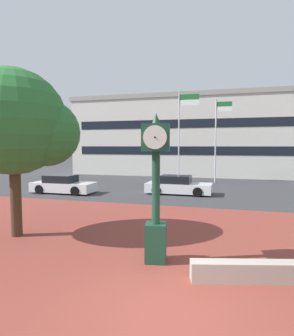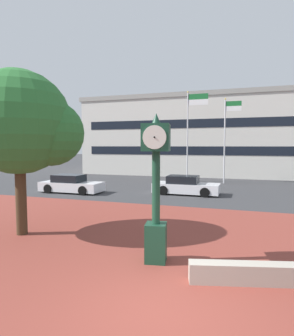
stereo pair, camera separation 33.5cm
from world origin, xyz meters
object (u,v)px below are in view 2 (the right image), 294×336
at_px(flagpole_secondary, 226,134).
at_px(civic_building, 196,136).
at_px(car_street_mid, 71,185).
at_px(flagpole_primary, 190,127).
at_px(street_clock, 156,185).
at_px(car_street_near, 185,186).
at_px(plaza_tree, 26,125).

distance_m(flagpole_secondary, civic_building, 10.46).
height_order(car_street_mid, flagpole_primary, flagpole_primary).
bearing_deg(flagpole_primary, car_street_mid, -129.27).
relative_size(flagpole_secondary, civic_building, 0.29).
bearing_deg(street_clock, car_street_near, 87.01).
xyz_separation_m(car_street_mid, civic_building, (6.18, 18.28, 3.95)).
distance_m(street_clock, car_street_mid, 13.83).
relative_size(street_clock, plaza_tree, 0.69).
bearing_deg(civic_building, car_street_near, -83.88).
distance_m(plaza_tree, civic_building, 27.43).
xyz_separation_m(car_street_near, flagpole_primary, (-0.87, 6.90, 4.48)).
height_order(plaza_tree, flagpole_primary, flagpole_primary).
height_order(flagpole_primary, flagpole_secondary, flagpole_primary).
relative_size(flagpole_primary, civic_building, 0.32).
relative_size(plaza_tree, flagpole_primary, 0.74).
distance_m(plaza_tree, car_street_mid, 10.49).
relative_size(car_street_mid, flagpole_secondary, 0.60).
height_order(flagpole_primary, civic_building, civic_building).
bearing_deg(civic_building, flagpole_secondary, -66.87).
xyz_separation_m(street_clock, flagpole_secondary, (0.99, 18.78, 2.16)).
bearing_deg(flagpole_primary, flagpole_secondary, 0.00).
height_order(car_street_mid, flagpole_secondary, flagpole_secondary).
height_order(street_clock, flagpole_primary, flagpole_primary).
bearing_deg(flagpole_secondary, car_street_mid, -139.90).
distance_m(street_clock, civic_building, 28.66).
relative_size(street_clock, car_street_near, 0.94).
bearing_deg(flagpole_primary, plaza_tree, -100.02).
relative_size(plaza_tree, civic_building, 0.24).
bearing_deg(plaza_tree, flagpole_secondary, 70.32).
relative_size(car_street_mid, civic_building, 0.17).
xyz_separation_m(flagpole_primary, civic_building, (-0.90, 9.62, -0.53)).
height_order(street_clock, car_street_near, street_clock).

